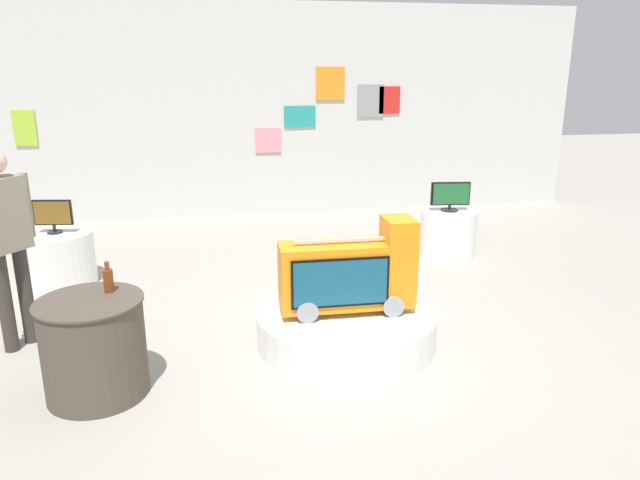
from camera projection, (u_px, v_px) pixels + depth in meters
ground_plane at (341, 343)px, 5.25m from camera, size 30.00×30.00×0.00m
back_wall_display at (274, 111)px, 9.54m from camera, size 10.42×0.13×3.39m
main_display_pedestal at (346, 327)px, 5.23m from camera, size 1.60×1.60×0.30m
novelty_firetruck_tv at (350, 275)px, 5.09m from camera, size 1.18×0.43×0.83m
display_pedestal_left_rear at (448, 233)px, 7.65m from camera, size 0.72×0.72×0.60m
tv_on_left_rear at (450, 196)px, 7.50m from camera, size 0.51×0.22×0.38m
display_pedestal_center_rear at (58, 259)px, 6.63m from camera, size 0.79×0.79×0.60m
tv_on_center_rear at (53, 214)px, 6.48m from camera, size 0.43×0.16×0.38m
side_table_round at (94, 347)px, 4.34m from camera, size 0.78×0.78×0.76m
bottle_on_side_table at (108, 280)px, 4.37m from camera, size 0.07×0.07×0.24m
shopper_browsing_near_truck at (5, 235)px, 4.92m from camera, size 0.39×0.46×1.75m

